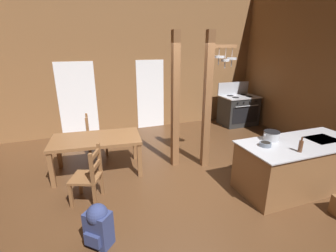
{
  "coord_description": "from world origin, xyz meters",
  "views": [
    {
      "loc": [
        -1.62,
        -3.39,
        2.47
      ],
      "look_at": [
        -0.18,
        0.52,
        1.05
      ],
      "focal_mm": 25.73,
      "sensor_mm": 36.0,
      "label": 1
    }
  ],
  "objects_px": {
    "dining_table": "(96,142)",
    "mixing_bowl_on_counter": "(265,144)",
    "backpack": "(98,224)",
    "kitchen_island": "(297,165)",
    "stockpot_on_counter": "(272,136)",
    "ladderback_chair_by_post": "(94,136)",
    "stove_range": "(238,110)",
    "ladderback_chair_near_window": "(89,176)",
    "bottle_tall_on_counter": "(301,146)"
  },
  "relations": [
    {
      "from": "ladderback_chair_near_window",
      "to": "ladderback_chair_by_post",
      "type": "xyz_separation_m",
      "value": [
        0.22,
        1.88,
        0.0
      ]
    },
    {
      "from": "kitchen_island",
      "to": "stove_range",
      "type": "distance_m",
      "value": 3.69
    },
    {
      "from": "dining_table",
      "to": "ladderback_chair_near_window",
      "type": "relative_size",
      "value": 1.88
    },
    {
      "from": "ladderback_chair_near_window",
      "to": "mixing_bowl_on_counter",
      "type": "relative_size",
      "value": 5.04
    },
    {
      "from": "stockpot_on_counter",
      "to": "bottle_tall_on_counter",
      "type": "height_order",
      "value": "bottle_tall_on_counter"
    },
    {
      "from": "stockpot_on_counter",
      "to": "stove_range",
      "type": "bearing_deg",
      "value": 62.6
    },
    {
      "from": "stove_range",
      "to": "ladderback_chair_by_post",
      "type": "relative_size",
      "value": 1.39
    },
    {
      "from": "kitchen_island",
      "to": "stockpot_on_counter",
      "type": "height_order",
      "value": "stockpot_on_counter"
    },
    {
      "from": "stove_range",
      "to": "dining_table",
      "type": "height_order",
      "value": "stove_range"
    },
    {
      "from": "kitchen_island",
      "to": "dining_table",
      "type": "height_order",
      "value": "kitchen_island"
    },
    {
      "from": "stove_range",
      "to": "ladderback_chair_near_window",
      "type": "distance_m",
      "value": 5.4
    },
    {
      "from": "kitchen_island",
      "to": "mixing_bowl_on_counter",
      "type": "relative_size",
      "value": 11.48
    },
    {
      "from": "stockpot_on_counter",
      "to": "mixing_bowl_on_counter",
      "type": "xyz_separation_m",
      "value": [
        -0.29,
        -0.18,
        -0.05
      ]
    },
    {
      "from": "stove_range",
      "to": "bottle_tall_on_counter",
      "type": "distance_m",
      "value": 4.11
    },
    {
      "from": "ladderback_chair_by_post",
      "to": "stockpot_on_counter",
      "type": "bearing_deg",
      "value": -40.92
    },
    {
      "from": "backpack",
      "to": "ladderback_chair_near_window",
      "type": "bearing_deg",
      "value": 92.77
    },
    {
      "from": "ladderback_chair_near_window",
      "to": "stockpot_on_counter",
      "type": "height_order",
      "value": "stockpot_on_counter"
    },
    {
      "from": "kitchen_island",
      "to": "dining_table",
      "type": "xyz_separation_m",
      "value": [
        -3.28,
        1.82,
        0.21
      ]
    },
    {
      "from": "backpack",
      "to": "bottle_tall_on_counter",
      "type": "xyz_separation_m",
      "value": [
        3.08,
        -0.13,
        0.67
      ]
    },
    {
      "from": "kitchen_island",
      "to": "ladderback_chair_by_post",
      "type": "height_order",
      "value": "ladderback_chair_by_post"
    },
    {
      "from": "ladderback_chair_near_window",
      "to": "stockpot_on_counter",
      "type": "bearing_deg",
      "value": -10.91
    },
    {
      "from": "stockpot_on_counter",
      "to": "backpack",
      "type": "bearing_deg",
      "value": -172.18
    },
    {
      "from": "dining_table",
      "to": "kitchen_island",
      "type": "bearing_deg",
      "value": -29.06
    },
    {
      "from": "stockpot_on_counter",
      "to": "mixing_bowl_on_counter",
      "type": "height_order",
      "value": "stockpot_on_counter"
    },
    {
      "from": "bottle_tall_on_counter",
      "to": "backpack",
      "type": "bearing_deg",
      "value": 177.51
    },
    {
      "from": "mixing_bowl_on_counter",
      "to": "kitchen_island",
      "type": "bearing_deg",
      "value": -6.91
    },
    {
      "from": "kitchen_island",
      "to": "ladderback_chair_by_post",
      "type": "xyz_separation_m",
      "value": [
        -3.27,
        2.74,
        0.01
      ]
    },
    {
      "from": "stockpot_on_counter",
      "to": "ladderback_chair_near_window",
      "type": "bearing_deg",
      "value": 169.09
    },
    {
      "from": "kitchen_island",
      "to": "backpack",
      "type": "bearing_deg",
      "value": -177.59
    },
    {
      "from": "ladderback_chair_near_window",
      "to": "stockpot_on_counter",
      "type": "distance_m",
      "value": 3.17
    },
    {
      "from": "mixing_bowl_on_counter",
      "to": "ladderback_chair_by_post",
      "type": "bearing_deg",
      "value": 133.97
    },
    {
      "from": "kitchen_island",
      "to": "stockpot_on_counter",
      "type": "bearing_deg",
      "value": 147.16
    },
    {
      "from": "backpack",
      "to": "mixing_bowl_on_counter",
      "type": "xyz_separation_m",
      "value": [
        2.73,
        0.23,
        0.6
      ]
    },
    {
      "from": "ladderback_chair_near_window",
      "to": "stockpot_on_counter",
      "type": "relative_size",
      "value": 2.79
    },
    {
      "from": "stove_range",
      "to": "dining_table",
      "type": "bearing_deg",
      "value": -159.94
    },
    {
      "from": "ladderback_chair_near_window",
      "to": "backpack",
      "type": "xyz_separation_m",
      "value": [
        0.05,
        -1.01,
        -0.14
      ]
    },
    {
      "from": "ladderback_chair_near_window",
      "to": "dining_table",
      "type": "bearing_deg",
      "value": 77.6
    },
    {
      "from": "backpack",
      "to": "dining_table",
      "type": "bearing_deg",
      "value": 85.28
    },
    {
      "from": "dining_table",
      "to": "ladderback_chair_by_post",
      "type": "distance_m",
      "value": 0.94
    },
    {
      "from": "dining_table",
      "to": "stove_range",
      "type": "bearing_deg",
      "value": 20.06
    },
    {
      "from": "mixing_bowl_on_counter",
      "to": "ladderback_chair_near_window",
      "type": "bearing_deg",
      "value": 164.4
    },
    {
      "from": "dining_table",
      "to": "bottle_tall_on_counter",
      "type": "height_order",
      "value": "bottle_tall_on_counter"
    },
    {
      "from": "dining_table",
      "to": "mixing_bowl_on_counter",
      "type": "relative_size",
      "value": 9.45
    },
    {
      "from": "stockpot_on_counter",
      "to": "kitchen_island",
      "type": "bearing_deg",
      "value": -32.84
    },
    {
      "from": "dining_table",
      "to": "backpack",
      "type": "xyz_separation_m",
      "value": [
        -0.16,
        -1.97,
        -0.34
      ]
    },
    {
      "from": "ladderback_chair_near_window",
      "to": "bottle_tall_on_counter",
      "type": "distance_m",
      "value": 3.37
    },
    {
      "from": "kitchen_island",
      "to": "backpack",
      "type": "distance_m",
      "value": 3.45
    },
    {
      "from": "ladderback_chair_by_post",
      "to": "ladderback_chair_near_window",
      "type": "bearing_deg",
      "value": -96.75
    },
    {
      "from": "ladderback_chair_near_window",
      "to": "stockpot_on_counter",
      "type": "xyz_separation_m",
      "value": [
        3.07,
        -0.59,
        0.51
      ]
    },
    {
      "from": "bottle_tall_on_counter",
      "to": "dining_table",
      "type": "bearing_deg",
      "value": 144.28
    }
  ]
}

